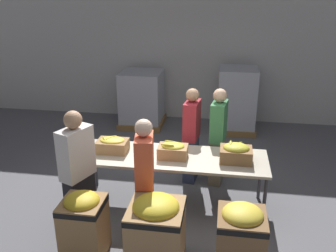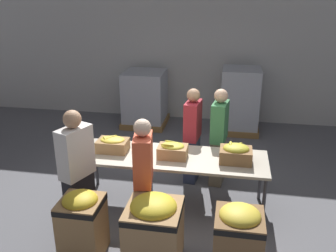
# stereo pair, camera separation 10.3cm
# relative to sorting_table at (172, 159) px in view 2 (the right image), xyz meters

# --- Properties ---
(ground_plane) EXTENTS (30.00, 30.00, 0.00)m
(ground_plane) POSITION_rel_sorting_table_xyz_m (0.00, 0.00, -0.77)
(ground_plane) COLOR slate
(wall_back) EXTENTS (16.00, 0.08, 4.00)m
(wall_back) POSITION_rel_sorting_table_xyz_m (0.00, 4.00, 1.23)
(wall_back) COLOR silver
(wall_back) RESTS_ON ground_plane
(sorting_table) EXTENTS (2.79, 0.88, 0.82)m
(sorting_table) POSITION_rel_sorting_table_xyz_m (0.00, 0.00, 0.00)
(sorting_table) COLOR #B2A893
(sorting_table) RESTS_ON ground_plane
(banana_box_0) EXTENTS (0.46, 0.32, 0.23)m
(banana_box_0) POSITION_rel_sorting_table_xyz_m (-0.91, 0.03, 0.16)
(banana_box_0) COLOR #A37A4C
(banana_box_0) RESTS_ON sorting_table
(banana_box_1) EXTENTS (0.42, 0.30, 0.24)m
(banana_box_1) POSITION_rel_sorting_table_xyz_m (0.02, -0.03, 0.16)
(banana_box_1) COLOR tan
(banana_box_1) RESTS_ON sorting_table
(banana_box_2) EXTENTS (0.45, 0.35, 0.28)m
(banana_box_2) POSITION_rel_sorting_table_xyz_m (0.92, -0.02, 0.18)
(banana_box_2) COLOR olive
(banana_box_2) RESTS_ON sorting_table
(volunteer_0) EXTENTS (0.27, 0.46, 1.63)m
(volunteer_0) POSITION_rel_sorting_table_xyz_m (0.21, 0.83, 0.04)
(volunteer_0) COLOR #2D3856
(volunteer_0) RESTS_ON ground_plane
(volunteer_1) EXTENTS (0.39, 0.52, 1.73)m
(volunteer_1) POSITION_rel_sorting_table_xyz_m (-1.13, -0.80, 0.09)
(volunteer_1) COLOR black
(volunteer_1) RESTS_ON ground_plane
(volunteer_2) EXTENTS (0.28, 0.47, 1.65)m
(volunteer_2) POSITION_rel_sorting_table_xyz_m (0.65, 0.82, 0.05)
(volunteer_2) COLOR #6B604C
(volunteer_2) RESTS_ON ground_plane
(volunteer_3) EXTENTS (0.29, 0.47, 1.66)m
(volunteer_3) POSITION_rel_sorting_table_xyz_m (-0.24, -0.76, 0.05)
(volunteer_3) COLOR #2D3856
(volunteer_3) RESTS_ON ground_plane
(donation_bin_0) EXTENTS (0.51, 0.51, 0.86)m
(donation_bin_0) POSITION_rel_sorting_table_xyz_m (-0.90, -1.29, -0.31)
(donation_bin_0) COLOR #A37A4C
(donation_bin_0) RESTS_ON ground_plane
(donation_bin_1) EXTENTS (0.65, 0.65, 0.90)m
(donation_bin_1) POSITION_rel_sorting_table_xyz_m (-0.00, -1.29, -0.29)
(donation_bin_1) COLOR tan
(donation_bin_1) RESTS_ON ground_plane
(donation_bin_2) EXTENTS (0.55, 0.55, 0.88)m
(donation_bin_2) POSITION_rel_sorting_table_xyz_m (0.99, -1.29, -0.30)
(donation_bin_2) COLOR olive
(donation_bin_2) RESTS_ON ground_plane
(pallet_stack_0) EXTENTS (0.90, 0.90, 1.45)m
(pallet_stack_0) POSITION_rel_sorting_table_xyz_m (1.01, 3.30, -0.05)
(pallet_stack_0) COLOR olive
(pallet_stack_0) RESTS_ON ground_plane
(pallet_stack_1) EXTENTS (1.01, 1.01, 1.29)m
(pallet_stack_1) POSITION_rel_sorting_table_xyz_m (-1.20, 3.34, -0.14)
(pallet_stack_1) COLOR olive
(pallet_stack_1) RESTS_ON ground_plane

